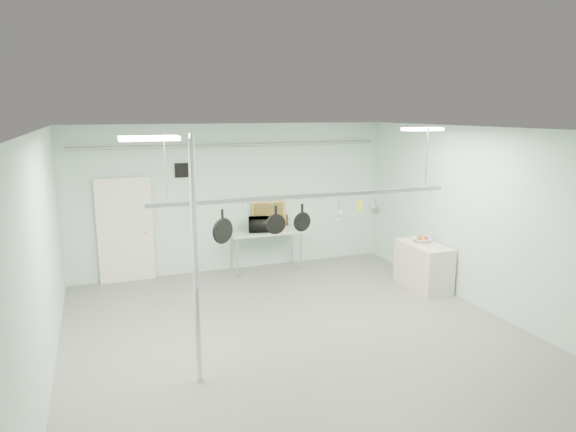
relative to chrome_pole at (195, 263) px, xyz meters
name	(u,v)px	position (x,y,z in m)	size (l,w,h in m)	color
floor	(303,341)	(1.70, 0.60, -1.60)	(8.00, 8.00, 0.00)	gray
ceiling	(304,130)	(1.70, 0.60, 1.59)	(7.00, 8.00, 0.02)	silver
back_wall	(234,198)	(1.70, 4.59, 0.00)	(7.00, 0.02, 3.20)	silver
right_wall	(492,222)	(5.19, 0.60, 0.00)	(0.02, 8.00, 3.20)	silver
door	(125,231)	(-0.60, 4.54, -0.55)	(1.10, 0.10, 2.20)	silver
wall_vent	(182,170)	(0.60, 4.57, 0.65)	(0.30, 0.04, 0.30)	black
conduit_pipe	(234,145)	(1.70, 4.50, 1.15)	(0.07, 0.07, 6.60)	gray
chrome_pole	(195,263)	(0.00, 0.00, 0.00)	(0.08, 0.08, 3.20)	silver
prep_table	(266,234)	(2.30, 4.20, -0.77)	(1.60, 0.70, 0.91)	#A5C3B3
side_cabinet	(423,266)	(4.85, 2.00, -1.15)	(0.60, 1.20, 0.90)	beige
pot_rack	(308,194)	(1.90, 0.90, 0.63)	(4.80, 0.06, 1.00)	#B7B7BC
light_panel_left	(149,138)	(-0.50, -0.20, 1.56)	(0.65, 0.30, 0.05)	white
light_panel_right	(422,129)	(4.10, 1.20, 1.56)	(0.65, 0.30, 0.05)	white
microwave	(261,224)	(2.18, 4.15, -0.54)	(0.55, 0.37, 0.30)	black
coffee_canister	(276,227)	(2.49, 4.06, -0.61)	(0.14, 0.14, 0.18)	silver
painting_large	(269,214)	(2.47, 4.50, -0.41)	(0.78, 0.05, 0.58)	gold
painting_small	(282,220)	(2.78, 4.50, -0.57)	(0.30, 0.04, 0.25)	#311F11
fruit_bowl	(422,240)	(4.90, 2.16, -0.66)	(0.35, 0.35, 0.08)	silver
skillet_left	(223,226)	(0.57, 0.90, 0.23)	(0.38, 0.06, 0.50)	black
skillet_mid	(276,219)	(1.38, 0.90, 0.28)	(0.31, 0.06, 0.42)	black
skillet_right	(302,217)	(1.80, 0.90, 0.28)	(0.30, 0.06, 0.41)	black
whisk	(339,210)	(2.42, 0.90, 0.34)	(0.14, 0.14, 0.28)	#ACACB1
grater	(360,206)	(2.79, 0.90, 0.38)	(0.08, 0.02, 0.20)	gold
saucepan	(375,206)	(3.07, 0.90, 0.37)	(0.13, 0.08, 0.23)	#B1B2B6
fruit_cluster	(422,238)	(4.90, 2.16, -0.62)	(0.24, 0.24, 0.09)	#AE101D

